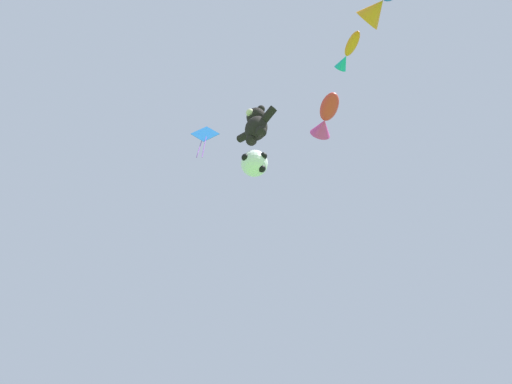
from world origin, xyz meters
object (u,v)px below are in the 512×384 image
object	(u,v)px
fish_kite_tangerine	(348,53)
teddy_bear_kite	(256,125)
fish_kite_crimson	(326,117)
diamond_kite	(205,135)
soccer_ball_kite	(255,163)

from	to	relation	value
fish_kite_tangerine	teddy_bear_kite	bearing A→B (deg)	-154.33
fish_kite_crimson	diamond_kite	world-z (taller)	diamond_kite
fish_kite_crimson	fish_kite_tangerine	bearing A→B (deg)	-30.25
fish_kite_tangerine	diamond_kite	bearing A→B (deg)	-167.23
soccer_ball_kite	diamond_kite	distance (m)	6.39
teddy_bear_kite	diamond_kite	size ratio (longest dim) A/B	0.66
soccer_ball_kite	fish_kite_tangerine	distance (m)	6.68
diamond_kite	fish_kite_tangerine	bearing A→B (deg)	12.77
fish_kite_tangerine	diamond_kite	distance (m)	7.49
fish_kite_tangerine	diamond_kite	world-z (taller)	diamond_kite
fish_kite_crimson	diamond_kite	size ratio (longest dim) A/B	0.74
teddy_bear_kite	fish_kite_tangerine	world-z (taller)	fish_kite_tangerine
diamond_kite	soccer_ball_kite	bearing A→B (deg)	2.90
fish_kite_crimson	teddy_bear_kite	bearing A→B (deg)	-113.03
fish_kite_crimson	fish_kite_tangerine	xyz separation A→B (m)	(2.30, -1.34, 0.65)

